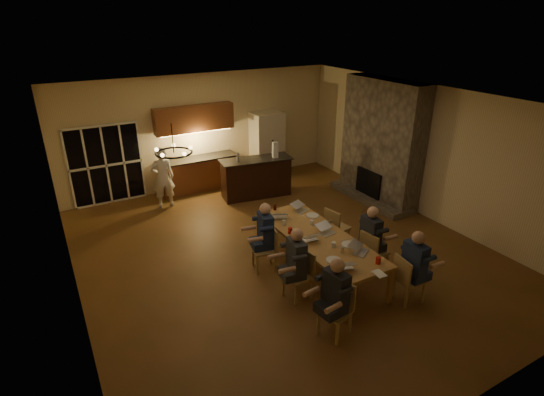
% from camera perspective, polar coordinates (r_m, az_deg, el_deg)
% --- Properties ---
extents(floor, '(9.00, 9.00, 0.00)m').
position_cam_1_polar(floor, '(9.16, 1.43, -7.19)').
color(floor, brown).
rests_on(floor, ground).
extents(back_wall, '(8.00, 0.04, 3.20)m').
position_cam_1_polar(back_wall, '(12.36, -9.38, 8.87)').
color(back_wall, beige).
rests_on(back_wall, ground).
extents(left_wall, '(0.04, 9.00, 3.20)m').
position_cam_1_polar(left_wall, '(7.42, -26.27, -3.69)').
color(left_wall, beige).
rests_on(left_wall, ground).
extents(right_wall, '(0.04, 9.00, 3.20)m').
position_cam_1_polar(right_wall, '(10.96, 20.00, 5.82)').
color(right_wall, beige).
rests_on(right_wall, ground).
extents(ceiling, '(8.00, 9.00, 0.04)m').
position_cam_1_polar(ceiling, '(8.00, 1.67, 13.00)').
color(ceiling, white).
rests_on(ceiling, back_wall).
extents(french_doors, '(1.86, 0.08, 2.10)m').
position_cam_1_polar(french_doors, '(11.86, -21.40, 4.11)').
color(french_doors, black).
rests_on(french_doors, ground).
extents(fireplace, '(0.58, 2.50, 3.20)m').
position_cam_1_polar(fireplace, '(11.52, 14.51, 7.34)').
color(fireplace, '#766B5D').
rests_on(fireplace, ground).
extents(kitchenette, '(2.24, 0.68, 2.40)m').
position_cam_1_polar(kitchenette, '(12.08, -10.05, 6.50)').
color(kitchenette, brown).
rests_on(kitchenette, ground).
extents(refrigerator, '(0.90, 0.68, 2.00)m').
position_cam_1_polar(refrigerator, '(12.95, -0.68, 7.11)').
color(refrigerator, beige).
rests_on(refrigerator, ground).
extents(dining_table, '(1.10, 3.04, 0.75)m').
position_cam_1_polar(dining_table, '(8.42, 6.27, -7.40)').
color(dining_table, '#AF8246').
rests_on(dining_table, ground).
extents(bar_island, '(2.02, 0.95, 1.08)m').
position_cam_1_polar(bar_island, '(11.64, -2.15, 2.75)').
color(bar_island, black).
rests_on(bar_island, ground).
extents(chair_left_near, '(0.56, 0.56, 0.89)m').
position_cam_1_polar(chair_left_near, '(6.90, 8.46, -14.77)').
color(chair_left_near, tan).
rests_on(chair_left_near, ground).
extents(chair_left_mid, '(0.49, 0.49, 0.89)m').
position_cam_1_polar(chair_left_mid, '(7.61, 3.45, -10.39)').
color(chair_left_mid, tan).
rests_on(chair_left_mid, ground).
extents(chair_left_far, '(0.53, 0.53, 0.89)m').
position_cam_1_polar(chair_left_far, '(8.38, -1.11, -6.85)').
color(chair_left_far, tan).
rests_on(chair_left_far, ground).
extents(chair_right_near, '(0.49, 0.49, 0.89)m').
position_cam_1_polar(chair_right_near, '(7.90, 18.05, -10.27)').
color(chair_right_near, tan).
rests_on(chair_right_near, ground).
extents(chair_right_mid, '(0.50, 0.50, 0.89)m').
position_cam_1_polar(chair_right_mid, '(8.53, 13.63, -7.00)').
color(chair_right_mid, tan).
rests_on(chair_right_mid, ground).
extents(chair_right_far, '(0.52, 0.52, 0.89)m').
position_cam_1_polar(chair_right_far, '(9.30, 8.81, -3.85)').
color(chair_right_far, tan).
rests_on(chair_right_far, ground).
extents(person_left_near, '(0.67, 0.67, 1.38)m').
position_cam_1_polar(person_left_near, '(6.76, 8.48, -13.09)').
color(person_left_near, '#24272F').
rests_on(person_left_near, ground).
extents(person_right_near, '(0.61, 0.61, 1.38)m').
position_cam_1_polar(person_right_near, '(7.77, 18.51, -8.81)').
color(person_right_near, navy).
rests_on(person_right_near, ground).
extents(person_left_mid, '(0.67, 0.67, 1.38)m').
position_cam_1_polar(person_left_mid, '(7.47, 3.28, -8.84)').
color(person_left_mid, '#383D42').
rests_on(person_left_mid, ground).
extents(person_right_mid, '(0.64, 0.64, 1.38)m').
position_cam_1_polar(person_right_mid, '(8.42, 13.05, -5.43)').
color(person_right_mid, '#24272F').
rests_on(person_right_mid, ground).
extents(person_left_far, '(0.70, 0.70, 1.38)m').
position_cam_1_polar(person_left_far, '(8.34, -0.89, -5.06)').
color(person_left_far, navy).
rests_on(person_left_far, ground).
extents(standing_person, '(0.62, 0.43, 1.61)m').
position_cam_1_polar(standing_person, '(11.25, -14.48, 2.66)').
color(standing_person, silver).
rests_on(standing_person, ground).
extents(chandelier, '(0.57, 0.57, 0.03)m').
position_cam_1_polar(chandelier, '(6.65, -13.06, 5.97)').
color(chandelier, black).
rests_on(chandelier, ceiling).
extents(laptop_a, '(0.39, 0.36, 0.23)m').
position_cam_1_polar(laptop_a, '(7.31, 9.52, -8.40)').
color(laptop_a, silver).
rests_on(laptop_a, dining_table).
extents(laptop_b, '(0.42, 0.40, 0.23)m').
position_cam_1_polar(laptop_b, '(7.78, 11.89, -6.47)').
color(laptop_b, silver).
rests_on(laptop_b, dining_table).
extents(laptop_c, '(0.33, 0.29, 0.23)m').
position_cam_1_polar(laptop_c, '(8.05, 4.95, -4.89)').
color(laptop_c, silver).
rests_on(laptop_c, dining_table).
extents(laptop_d, '(0.36, 0.33, 0.23)m').
position_cam_1_polar(laptop_d, '(8.31, 7.45, -4.06)').
color(laptop_d, silver).
rests_on(laptop_d, dining_table).
extents(laptop_e, '(0.41, 0.39, 0.23)m').
position_cam_1_polar(laptop_e, '(8.88, 1.03, -1.91)').
color(laptop_e, silver).
rests_on(laptop_e, dining_table).
extents(laptop_f, '(0.40, 0.38, 0.23)m').
position_cam_1_polar(laptop_f, '(9.17, 3.98, -1.12)').
color(laptop_f, silver).
rests_on(laptop_f, dining_table).
extents(mug_front, '(0.08, 0.08, 0.10)m').
position_cam_1_polar(mug_front, '(7.89, 8.29, -6.23)').
color(mug_front, silver).
rests_on(mug_front, dining_table).
extents(mug_mid, '(0.07, 0.07, 0.10)m').
position_cam_1_polar(mug_mid, '(8.63, 5.35, -3.30)').
color(mug_mid, silver).
rests_on(mug_mid, dining_table).
extents(mug_back, '(0.07, 0.07, 0.10)m').
position_cam_1_polar(mug_back, '(8.59, 1.61, -3.32)').
color(mug_back, silver).
rests_on(mug_back, dining_table).
extents(redcup_near, '(0.09, 0.09, 0.12)m').
position_cam_1_polar(redcup_near, '(7.56, 14.10, -8.14)').
color(redcup_near, '#B0160B').
rests_on(redcup_near, dining_table).
extents(redcup_mid, '(0.08, 0.08, 0.12)m').
position_cam_1_polar(redcup_mid, '(8.28, 2.46, -4.39)').
color(redcup_mid, '#B0160B').
rests_on(redcup_mid, dining_table).
extents(can_silver, '(0.06, 0.06, 0.12)m').
position_cam_1_polar(can_silver, '(7.74, 9.44, -6.88)').
color(can_silver, '#B2B2B7').
rests_on(can_silver, dining_table).
extents(can_cola, '(0.07, 0.07, 0.12)m').
position_cam_1_polar(can_cola, '(9.22, 0.40, -1.26)').
color(can_cola, '#3F0F0C').
rests_on(can_cola, dining_table).
extents(can_right, '(0.06, 0.06, 0.12)m').
position_cam_1_polar(can_right, '(8.64, 7.80, -3.34)').
color(can_right, '#B2B2B7').
rests_on(can_right, dining_table).
extents(plate_near, '(0.28, 0.28, 0.02)m').
position_cam_1_polar(plate_near, '(8.03, 10.29, -6.16)').
color(plate_near, silver).
rests_on(plate_near, dining_table).
extents(plate_left, '(0.26, 0.26, 0.02)m').
position_cam_1_polar(plate_left, '(7.51, 8.29, -8.27)').
color(plate_left, silver).
rests_on(plate_left, dining_table).
extents(plate_far, '(0.27, 0.27, 0.02)m').
position_cam_1_polar(plate_far, '(9.02, 5.48, -2.34)').
color(plate_far, silver).
rests_on(plate_far, dining_table).
extents(notepad, '(0.18, 0.24, 0.01)m').
position_cam_1_polar(notepad, '(7.31, 14.22, -9.83)').
color(notepad, white).
rests_on(notepad, dining_table).
extents(bar_bottle, '(0.08, 0.08, 0.24)m').
position_cam_1_polar(bar_bottle, '(11.25, -4.58, 5.50)').
color(bar_bottle, '#99999E').
rests_on(bar_bottle, bar_island).
extents(bar_blender, '(0.16, 0.16, 0.43)m').
position_cam_1_polar(bar_blender, '(11.50, 0.42, 6.50)').
color(bar_blender, silver).
rests_on(bar_blender, bar_island).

